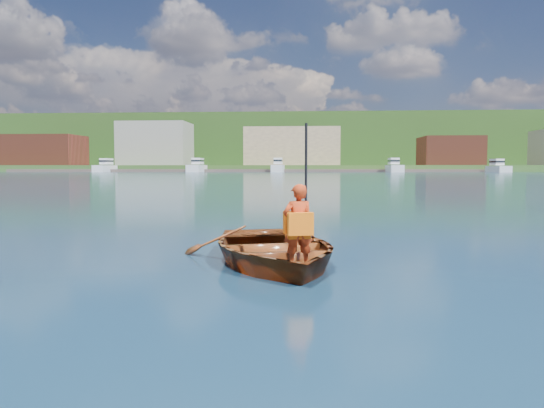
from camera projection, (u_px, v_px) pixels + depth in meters
ground at (274, 272)px, 7.29m from camera, size 600.00×600.00×0.00m
rowboat at (273, 249)px, 7.92m from camera, size 3.46×4.16×0.74m
child_paddler at (298, 225)px, 7.04m from camera, size 0.47×0.42×1.93m
shoreline at (308, 148)px, 242.02m from camera, size 400.00×140.00×22.00m
dock at (281, 171)px, 155.07m from camera, size 159.94×13.92×0.80m
waterfront_buildings at (284, 148)px, 171.48m from camera, size 202.00×16.00×14.00m
marina_yachts at (332, 167)px, 149.30m from camera, size 140.44×12.84×4.38m
hillside_trees at (350, 132)px, 235.72m from camera, size 241.22×87.08×26.50m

